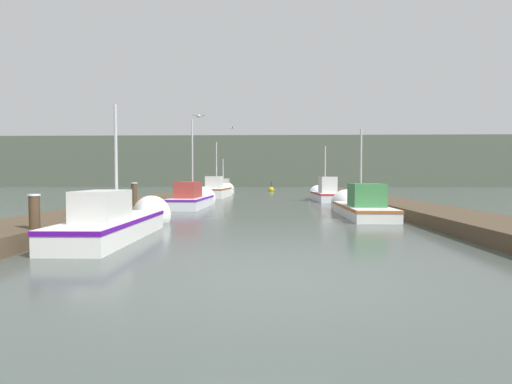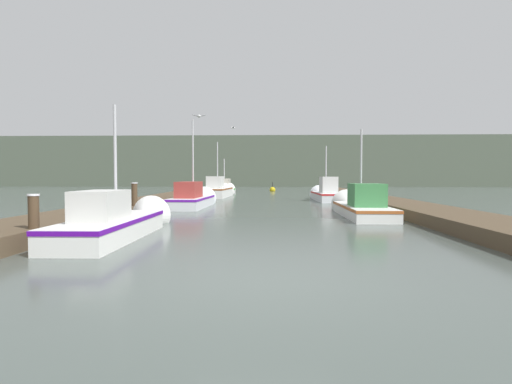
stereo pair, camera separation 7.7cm
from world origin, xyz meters
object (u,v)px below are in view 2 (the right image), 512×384
fishing_boat_2 (194,199)px  mooring_piling_1 (135,199)px  seagull_1 (199,116)px  fishing_boat_1 (359,206)px  fishing_boat_0 (122,221)px  fishing_boat_3 (325,194)px  channel_buoy (272,190)px  mooring_piling_0 (34,220)px  fishing_boat_4 (218,190)px  seagull_lead (233,128)px  fishing_boat_5 (225,189)px

fishing_boat_2 → mooring_piling_1: bearing=-103.9°
seagull_1 → fishing_boat_1: bearing=-17.0°
fishing_boat_0 → fishing_boat_3: size_ratio=1.07×
fishing_boat_0 → fishing_boat_1: size_ratio=0.98×
fishing_boat_1 → channel_buoy: fishing_boat_1 is taller
fishing_boat_1 → seagull_1: bearing=175.8°
fishing_boat_1 → mooring_piling_0: size_ratio=5.08×
fishing_boat_0 → fishing_boat_1: 9.46m
fishing_boat_4 → seagull_1: seagull_1 is taller
mooring_piling_0 → channel_buoy: size_ratio=1.08×
fishing_boat_2 → channel_buoy: 20.83m
fishing_boat_1 → seagull_lead: seagull_lead is taller
fishing_boat_5 → mooring_piling_1: size_ratio=4.93×
fishing_boat_2 → fishing_boat_5: (-0.08, 14.63, -0.03)m
fishing_boat_1 → channel_buoy: size_ratio=5.48×
fishing_boat_5 → mooring_piling_1: bearing=-95.0°
mooring_piling_1 → seagull_1: seagull_1 is taller
channel_buoy → seagull_lead: (-2.65, -14.99, 4.51)m
mooring_piling_0 → fishing_boat_2: bearing=83.4°
fishing_boat_0 → fishing_boat_5: bearing=89.5°
fishing_boat_5 → mooring_piling_0: fishing_boat_5 is taller
fishing_boat_0 → fishing_boat_2: bearing=89.1°
fishing_boat_3 → mooring_piling_0: 19.29m
fishing_boat_0 → fishing_boat_3: (7.54, 15.29, 0.06)m
fishing_boat_2 → channel_buoy: size_ratio=5.17×
fishing_boat_4 → mooring_piling_1: size_ratio=4.21×
fishing_boat_5 → mooring_piling_1: 19.65m
seagull_lead → seagull_1: (-0.58, -9.02, -0.60)m
fishing_boat_3 → mooring_piling_0: (-8.81, -17.16, 0.16)m
fishing_boat_3 → fishing_boat_5: 11.87m
fishing_boat_0 → fishing_boat_3: bearing=63.2°
mooring_piling_0 → seagull_lead: (2.85, 17.11, 4.09)m
fishing_boat_0 → fishing_boat_5: (-0.01, 24.45, 0.01)m
fishing_boat_0 → channel_buoy: size_ratio=5.37×
fishing_boat_2 → seagull_lead: 7.06m
mooring_piling_0 → channel_buoy: 32.57m
seagull_1 → fishing_boat_3: bearing=41.9°
mooring_piling_0 → channel_buoy: bearing=80.3°
fishing_boat_0 → fishing_boat_5: 24.45m
fishing_boat_5 → channel_buoy: 7.17m
mooring_piling_0 → fishing_boat_4: bearing=86.4°
mooring_piling_1 → mooring_piling_0: bearing=-89.6°
fishing_boat_5 → fishing_boat_1: bearing=-69.2°
seagull_1 → fishing_boat_4: bearing=81.8°
fishing_boat_3 → seagull_1: (-6.55, -9.07, 3.64)m
seagull_lead → mooring_piling_1: bearing=143.8°
channel_buoy → fishing_boat_3: bearing=-77.5°
fishing_boat_0 → fishing_boat_2: size_ratio=1.04×
fishing_boat_1 → seagull_1: size_ratio=10.66×
fishing_boat_0 → mooring_piling_0: bearing=-124.7°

